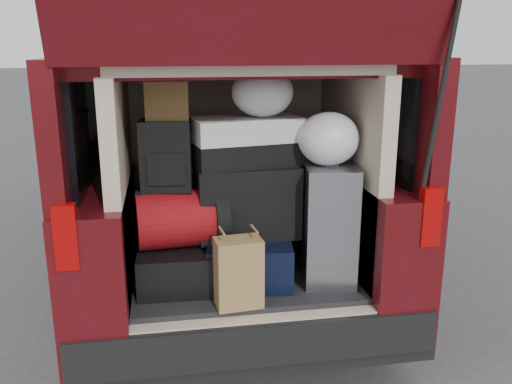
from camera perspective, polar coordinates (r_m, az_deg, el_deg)
ground at (r=3.29m, az=-0.84°, el=-18.72°), size 80.00×80.00×0.00m
minivan at (r=4.66m, az=-4.43°, el=3.85°), size 1.90×5.35×2.77m
load_floor at (r=3.38m, az=-1.60°, el=-12.26°), size 1.24×1.05×0.55m
black_hardshell at (r=3.09m, az=-8.43°, el=-7.28°), size 0.42×0.56×0.22m
navy_hardshell at (r=3.12m, az=-0.78°, el=-6.67°), size 0.52×0.61×0.24m
silver_roller at (r=3.06m, az=7.50°, el=-3.05°), size 0.33×0.47×0.66m
kraft_bag at (r=2.76m, az=-1.85°, el=-8.49°), size 0.25×0.17×0.36m
red_duffel at (r=2.97m, az=-7.84°, el=-2.78°), size 0.51×0.36×0.31m
black_soft_case at (r=3.04m, az=-0.96°, el=-0.83°), size 0.57×0.35×0.40m
backpack at (r=2.91m, az=-9.47°, el=3.82°), size 0.28×0.19×0.38m
twotone_duffel at (r=2.98m, az=-1.05°, el=5.39°), size 0.63×0.40×0.26m
grocery_sack_lower at (r=2.89m, az=-9.32°, el=9.55°), size 0.23×0.20×0.20m
plastic_bag_center at (r=2.94m, az=0.69°, el=10.46°), size 0.37×0.35×0.27m
plastic_bag_right at (r=2.91m, az=7.64°, el=5.58°), size 0.38×0.36×0.29m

